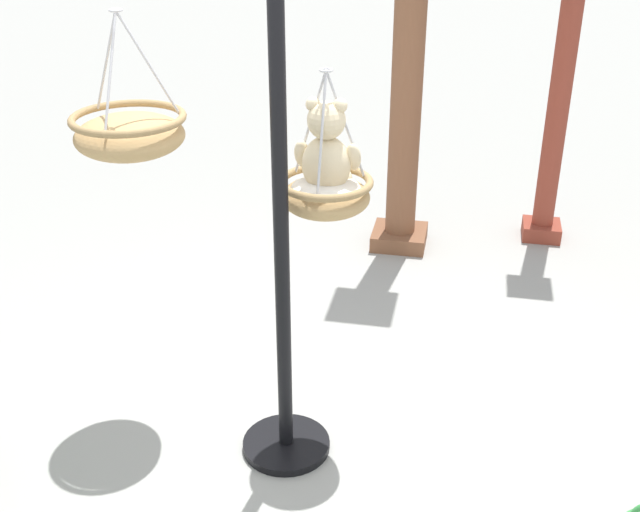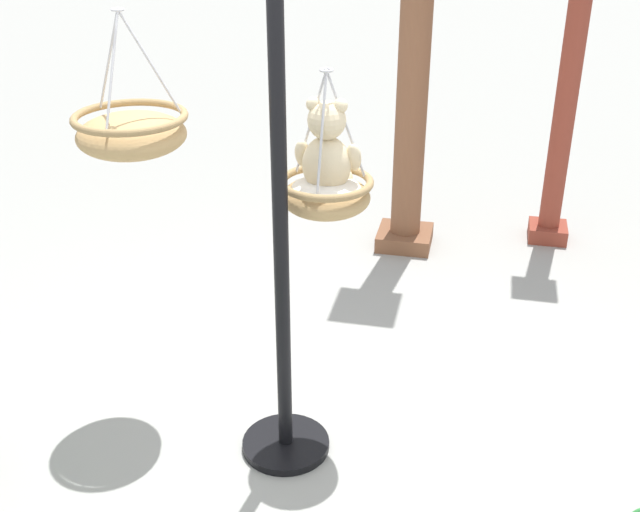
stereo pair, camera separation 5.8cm
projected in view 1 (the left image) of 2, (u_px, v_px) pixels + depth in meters
ground_plane at (317, 436)px, 4.05m from camera, size 40.00×40.00×0.00m
display_pole_central at (284, 331)px, 3.66m from camera, size 0.44×0.44×2.29m
hanging_basket_with_teddy at (326, 193)px, 3.58m from camera, size 0.44×0.44×0.67m
teddy_bear at (327, 152)px, 3.51m from camera, size 0.31×0.27×0.44m
hanging_basket_left_high at (129, 133)px, 3.68m from camera, size 0.55×0.55×0.68m
greenhouse_pillar_left at (409, 51)px, 5.43m from camera, size 0.43×0.43×3.07m
greenhouse_pillar_right at (563, 76)px, 5.64m from camera, size 0.31×0.31×2.65m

